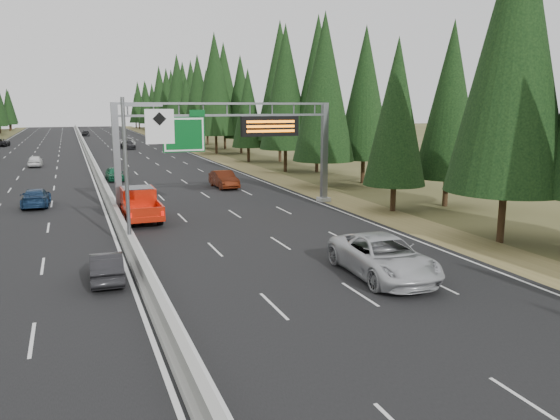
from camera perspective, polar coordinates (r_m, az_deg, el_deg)
The scene contains 17 objects.
road at distance 84.52m, azimuth -19.28°, elevation 5.08°, with size 32.00×260.00×0.08m, color black.
shoulder_right at distance 86.93m, azimuth -7.44°, elevation 5.74°, with size 3.60×260.00×0.06m, color olive.
median_barrier at distance 84.49m, azimuth -19.30°, elevation 5.34°, with size 0.70×260.00×0.85m.
sign_gantry at distance 40.78m, azimuth -4.59°, elevation 7.47°, with size 16.75×0.98×7.80m.
hov_sign_pole at distance 29.43m, azimuth -14.69°, elevation 4.79°, with size 2.80×0.50×8.00m.
tree_row_right at distance 86.31m, azimuth -4.62°, elevation 12.11°, with size 11.99×243.44×18.93m.
silver_minivan at distance 24.97m, azimuth 10.73°, elevation -4.82°, with size 3.01×6.54×1.82m, color #B8BABE.
red_pickup at distance 38.16m, azimuth -14.51°, elevation 0.83°, with size 2.29×6.42×2.09m.
car_ahead_green at distance 58.68m, azimuth -16.91°, elevation 3.65°, with size 1.63×4.06×1.38m, color #135535.
car_ahead_dkred at distance 51.37m, azimuth -5.88°, elevation 3.21°, with size 1.68×4.81×1.58m, color #5C1F0D.
car_ahead_dkgrey at distance 100.90m, azimuth -15.60°, elevation 6.58°, with size 2.08×5.11×1.48m, color black.
car_ahead_white at distance 107.78m, azimuth -15.64°, elevation 6.85°, with size 2.63×5.70×1.58m, color silver.
car_ahead_far at distance 147.78m, azimuth -19.65°, elevation 7.59°, with size 1.76×4.38×1.49m, color black.
car_onc_near at distance 25.16m, azimuth -17.67°, elevation -5.65°, with size 1.36×3.91×1.29m, color black.
car_onc_blue at distance 45.47m, azimuth -24.15°, elevation 1.19°, with size 1.93×4.76×1.38m, color navy.
car_onc_white at distance 75.60m, azimuth -24.21°, elevation 4.70°, with size 1.68×4.18×1.42m, color white.
car_onc_far at distance 116.30m, azimuth -27.08°, elevation 6.30°, with size 2.38×5.15×1.43m, color black.
Camera 1 is at (-2.68, -4.14, 7.65)m, focal length 35.00 mm.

